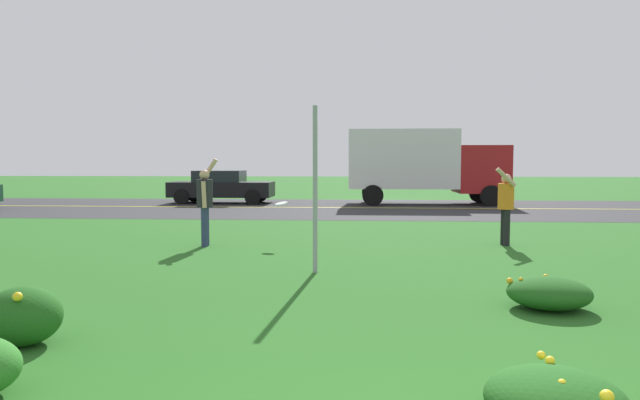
{
  "coord_description": "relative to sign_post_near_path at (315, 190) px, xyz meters",
  "views": [
    {
      "loc": [
        -0.52,
        -2.4,
        1.8
      ],
      "look_at": [
        -1.37,
        9.77,
        0.97
      ],
      "focal_mm": 30.83,
      "sensor_mm": 36.0,
      "label": 1
    }
  ],
  "objects": [
    {
      "name": "ground_plane",
      "position": [
        1.22,
        3.23,
        -1.36
      ],
      "size": [
        120.0,
        120.0,
        0.0
      ],
      "primitive_type": "plane",
      "color": "#26601E"
    },
    {
      "name": "highway_strip",
      "position": [
        1.22,
        12.95,
        -1.35
      ],
      "size": [
        120.0,
        9.73,
        0.01
      ],
      "primitive_type": "cube",
      "color": "#2D2D30",
      "rests_on": "ground"
    },
    {
      "name": "highway_center_stripe",
      "position": [
        1.22,
        12.95,
        -1.35
      ],
      "size": [
        120.0,
        0.16,
        0.0
      ],
      "primitive_type": "cube",
      "color": "yellow",
      "rests_on": "ground"
    },
    {
      "name": "daylily_clump_mid_center",
      "position": [
        3.05,
        -2.05,
        -1.16
      ],
      "size": [
        1.01,
        0.87,
        0.41
      ],
      "color": "#1E5619",
      "rests_on": "ground"
    },
    {
      "name": "daylily_clump_near_camera",
      "position": [
        -2.59,
        -3.8,
        -1.07
      ],
      "size": [
        0.76,
        0.68,
        0.59
      ],
      "color": "#1E5619",
      "rests_on": "ground"
    },
    {
      "name": "sign_post_near_path",
      "position": [
        0.0,
        0.0,
        0.0
      ],
      "size": [
        0.07,
        0.1,
        2.72
      ],
      "color": "#93969B",
      "rests_on": "ground"
    },
    {
      "name": "person_thrower_dark_shirt",
      "position": [
        -2.59,
        2.67,
        -0.36
      ],
      "size": [
        0.41,
        0.51,
        1.9
      ],
      "color": "#232328",
      "rests_on": "ground"
    },
    {
      "name": "person_catcher_orange_shirt",
      "position": [
        3.9,
        3.25,
        -0.43
      ],
      "size": [
        0.46,
        0.51,
        1.7
      ],
      "color": "orange",
      "rests_on": "ground"
    },
    {
      "name": "frisbee_white",
      "position": [
        -0.97,
        2.92,
        -0.45
      ],
      "size": [
        0.28,
        0.27,
        0.11
      ],
      "color": "white"
    },
    {
      "name": "car_black_center_left",
      "position": [
        -5.38,
        15.14,
        -0.62
      ],
      "size": [
        4.5,
        2.0,
        1.45
      ],
      "color": "black",
      "rests_on": "ground"
    },
    {
      "name": "box_truck_red",
      "position": [
        3.5,
        15.14,
        0.45
      ],
      "size": [
        6.7,
        2.46,
        3.2
      ],
      "color": "maroon",
      "rests_on": "ground"
    }
  ]
}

